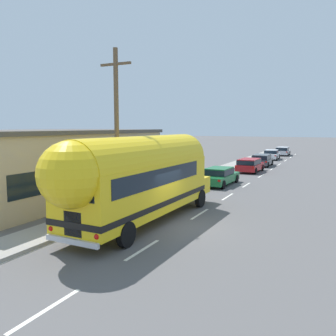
{
  "coord_description": "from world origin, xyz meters",
  "views": [
    {
      "loc": [
        6.34,
        -14.11,
        4.55
      ],
      "look_at": [
        -1.73,
        2.33,
        2.37
      ],
      "focal_mm": 37.16,
      "sensor_mm": 36.0,
      "label": 1
    }
  ],
  "objects": [
    {
      "name": "sidewalk_slab",
      "position": [
        -4.62,
        10.0,
        0.07
      ],
      "size": [
        2.05,
        90.0,
        0.15
      ],
      "primitive_type": "cube",
      "color": "gray",
      "rests_on": "ground"
    },
    {
      "name": "car_third",
      "position": [
        -1.57,
        26.83,
        0.79
      ],
      "size": [
        2.05,
        4.54,
        1.37
      ],
      "color": "#474C51",
      "rests_on": "ground"
    },
    {
      "name": "car_second",
      "position": [
        -1.6,
        20.72,
        0.79
      ],
      "size": [
        2.09,
        4.47,
        1.37
      ],
      "color": "#A5191E",
      "rests_on": "ground"
    },
    {
      "name": "painted_bus",
      "position": [
        -1.82,
        -0.57,
        2.3
      ],
      "size": [
        2.75,
        12.03,
        4.12
      ],
      "color": "yellow",
      "rests_on": "ground"
    },
    {
      "name": "car_lead",
      "position": [
        -1.95,
        11.91,
        0.75
      ],
      "size": [
        2.06,
        4.85,
        1.37
      ],
      "color": "#196633",
      "rests_on": "ground"
    },
    {
      "name": "car_fourth",
      "position": [
        -2.02,
        35.73,
        0.73
      ],
      "size": [
        2.09,
        4.45,
        1.37
      ],
      "color": "white",
      "rests_on": "ground"
    },
    {
      "name": "roadside_building",
      "position": [
        -11.29,
        3.25,
        2.18
      ],
      "size": [
        9.34,
        16.06,
        4.34
      ],
      "color": "tan",
      "rests_on": "ground"
    },
    {
      "name": "car_fifth",
      "position": [
        -1.59,
        43.43,
        0.78
      ],
      "size": [
        2.08,
        4.4,
        1.37
      ],
      "color": "silver",
      "rests_on": "ground"
    },
    {
      "name": "utility_pole",
      "position": [
        -4.0,
        0.93,
        4.42
      ],
      "size": [
        1.8,
        0.24,
        8.5
      ],
      "color": "brown",
      "rests_on": "ground"
    },
    {
      "name": "ground_plane",
      "position": [
        0.0,
        0.0,
        0.0
      ],
      "size": [
        300.0,
        300.0,
        0.0
      ],
      "primitive_type": "plane",
      "color": "#565454"
    },
    {
      "name": "lane_markings",
      "position": [
        -2.53,
        13.19,
        0.0
      ],
      "size": [
        3.73,
        80.0,
        0.01
      ],
      "color": "silver",
      "rests_on": "ground"
    }
  ]
}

